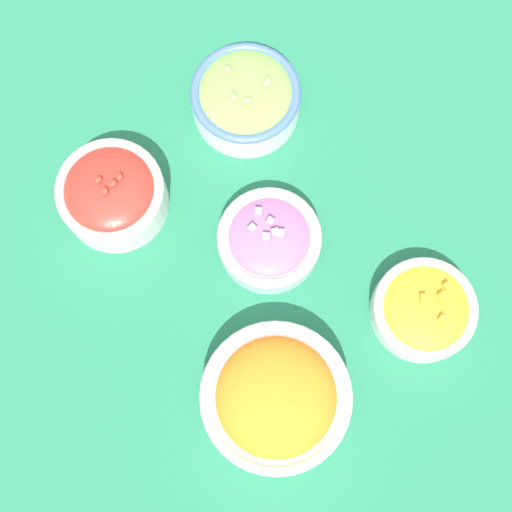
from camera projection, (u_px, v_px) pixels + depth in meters
name	position (u px, v px, depth m)	size (l,w,h in m)	color
ground_plane	(256.00, 262.00, 0.89)	(3.00, 3.00, 0.00)	#23704C
bowl_carrots	(276.00, 397.00, 0.82)	(0.17, 0.17, 0.08)	white
bowl_red_onion	(269.00, 239.00, 0.88)	(0.13, 0.13, 0.05)	#B2C1CC
bowl_cherry_tomatoes	(112.00, 194.00, 0.88)	(0.13, 0.13, 0.08)	silver
bowl_squash	(424.00, 309.00, 0.85)	(0.13, 0.13, 0.05)	silver
bowl_lettuce	(246.00, 98.00, 0.91)	(0.14, 0.14, 0.07)	white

